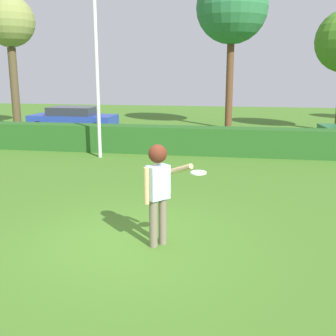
{
  "coord_description": "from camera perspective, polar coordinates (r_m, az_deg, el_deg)",
  "views": [
    {
      "loc": [
        1.88,
        -6.69,
        2.95
      ],
      "look_at": [
        0.54,
        0.97,
        1.15
      ],
      "focal_mm": 44.73,
      "sensor_mm": 36.0,
      "label": 1
    }
  ],
  "objects": [
    {
      "name": "hedge_row",
      "position": [
        15.32,
        2.73,
        3.79
      ],
      "size": [
        19.35,
        0.9,
        0.98
      ],
      "primitive_type": "cube",
      "color": "#265A1F",
      "rests_on": "ground"
    },
    {
      "name": "lamppost",
      "position": [
        14.63,
        -9.67,
        13.23
      ],
      "size": [
        0.24,
        0.24,
        5.47
      ],
      "color": "silver",
      "rests_on": "ground"
    },
    {
      "name": "bare_elm_tree",
      "position": [
        23.41,
        -20.8,
        17.86
      ],
      "size": [
        2.51,
        2.51,
        6.64
      ],
      "color": "brown",
      "rests_on": "ground"
    },
    {
      "name": "ground_plane",
      "position": [
        7.54,
        -5.43,
        -10.03
      ],
      "size": [
        60.0,
        60.0,
        0.0
      ],
      "primitive_type": "plane",
      "color": "#437324"
    },
    {
      "name": "person",
      "position": [
        7.02,
        -1.35,
        -2.14
      ],
      "size": [
        0.83,
        0.47,
        1.78
      ],
      "color": "#776A59",
      "rests_on": "ground"
    },
    {
      "name": "frisbee",
      "position": [
        6.58,
        4.18,
        -0.64
      ],
      "size": [
        0.25,
        0.25,
        0.03
      ],
      "color": "white"
    },
    {
      "name": "parked_car_blue",
      "position": [
        21.4,
        -12.8,
        6.65
      ],
      "size": [
        4.23,
        1.86,
        1.25
      ],
      "color": "#263FA5",
      "rests_on": "ground"
    },
    {
      "name": "birch_tree",
      "position": [
        22.55,
        8.71,
        20.74
      ],
      "size": [
        3.59,
        3.59,
        7.88
      ],
      "color": "brown",
      "rests_on": "ground"
    }
  ]
}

